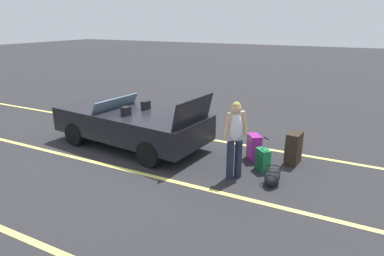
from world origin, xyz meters
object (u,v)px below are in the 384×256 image
(suitcase_large_black, at_px, (294,148))
(suitcase_medium_bright, at_px, (254,147))
(duffel_bag, at_px, (272,176))
(convertible_car, at_px, (126,123))
(suitcase_small_carryon, at_px, (263,160))
(traveler_person, at_px, (235,136))

(suitcase_large_black, relative_size, suitcase_medium_bright, 1.19)
(suitcase_medium_bright, xyz_separation_m, duffel_bag, (-0.72, 1.02, -0.15))
(suitcase_large_black, bearing_deg, suitcase_medium_bright, 18.92)
(suitcase_medium_bright, relative_size, duffel_bag, 0.95)
(convertible_car, bearing_deg, suitcase_small_carryon, -173.96)
(suitcase_small_carryon, distance_m, duffel_bag, 0.64)
(duffel_bag, distance_m, traveler_person, 1.11)
(suitcase_medium_bright, distance_m, traveler_person, 1.30)
(convertible_car, height_order, suitcase_small_carryon, convertible_car)
(convertible_car, distance_m, duffel_bag, 4.15)
(suitcase_medium_bright, bearing_deg, suitcase_large_black, -23.00)
(duffel_bag, bearing_deg, traveler_person, 7.91)
(duffel_bag, bearing_deg, suitcase_large_black, -96.99)
(convertible_car, xyz_separation_m, suitcase_medium_bright, (-3.37, -0.52, -0.28))
(suitcase_large_black, bearing_deg, duffel_bag, 87.61)
(duffel_bag, xyz_separation_m, traveler_person, (0.80, 0.11, 0.77))
(convertible_car, bearing_deg, traveler_person, 175.29)
(traveler_person, bearing_deg, convertible_car, 27.47)
(suitcase_medium_bright, relative_size, traveler_person, 0.38)
(suitcase_small_carryon, height_order, duffel_bag, suitcase_small_carryon)
(suitcase_medium_bright, bearing_deg, duffel_bag, -92.18)
(convertible_car, xyz_separation_m, traveler_person, (-3.30, 0.62, 0.34))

